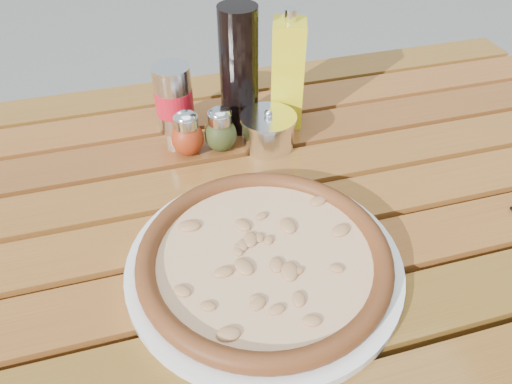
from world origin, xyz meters
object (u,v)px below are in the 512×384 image
object	(u,v)px
soda_can	(174,99)
plate	(264,265)
table	(259,251)
dark_bottle	(239,71)
parmesan_tin	(268,131)
oregano_shaker	(220,130)
olive_oil_cruet	(288,74)
pizza	(264,257)
pepper_shaker	(187,134)

from	to	relation	value
soda_can	plate	bearing A→B (deg)	-81.20
table	dark_bottle	distance (m)	0.31
dark_bottle	parmesan_tin	distance (m)	0.11
plate	oregano_shaker	bearing A→B (deg)	88.76
dark_bottle	soda_can	bearing A→B (deg)	166.61
dark_bottle	olive_oil_cruet	xyz separation A→B (m)	(0.08, -0.01, -0.01)
soda_can	dark_bottle	bearing A→B (deg)	-13.39
oregano_shaker	pizza	bearing A→B (deg)	-91.24
oregano_shaker	dark_bottle	world-z (taller)	dark_bottle
plate	olive_oil_cruet	world-z (taller)	olive_oil_cruet
parmesan_tin	olive_oil_cruet	bearing A→B (deg)	49.99
pizza	dark_bottle	xyz separation A→B (m)	(0.06, 0.34, 0.09)
plate	soda_can	xyz separation A→B (m)	(-0.06, 0.36, 0.05)
plate	soda_can	world-z (taller)	soda_can
table	pizza	bearing A→B (deg)	-102.97
table	olive_oil_cruet	bearing A→B (deg)	63.09
soda_can	parmesan_tin	bearing A→B (deg)	-34.85
dark_bottle	pepper_shaker	bearing A→B (deg)	-151.51
table	pepper_shaker	xyz separation A→B (m)	(-0.07, 0.18, 0.11)
olive_oil_cruet	pizza	bearing A→B (deg)	-113.04
pepper_shaker	oregano_shaker	size ratio (longest dim) A/B	1.00
oregano_shaker	dark_bottle	xyz separation A→B (m)	(0.05, 0.06, 0.07)
pizza	oregano_shaker	xyz separation A→B (m)	(0.01, 0.28, 0.02)
plate	table	bearing A→B (deg)	77.03
oregano_shaker	dark_bottle	distance (m)	0.11
plate	pepper_shaker	xyz separation A→B (m)	(-0.05, 0.28, 0.03)
pepper_shaker	parmesan_tin	bearing A→B (deg)	-6.59
table	soda_can	xyz separation A→B (m)	(-0.08, 0.27, 0.13)
table	oregano_shaker	distance (m)	0.21
soda_can	oregano_shaker	bearing A→B (deg)	-54.59
oregano_shaker	pepper_shaker	bearing A→B (deg)	175.72
table	soda_can	distance (m)	0.31
dark_bottle	parmesan_tin	xyz separation A→B (m)	(0.03, -0.07, -0.08)
pepper_shaker	oregano_shaker	xyz separation A→B (m)	(0.06, -0.00, 0.00)
dark_bottle	olive_oil_cruet	bearing A→B (deg)	-5.95
pizza	soda_can	bearing A→B (deg)	98.80
table	pepper_shaker	world-z (taller)	pepper_shaker
table	plate	size ratio (longest dim) A/B	3.89
plate	dark_bottle	xyz separation A→B (m)	(0.06, 0.34, 0.10)
plate	pepper_shaker	size ratio (longest dim) A/B	4.39
pizza	dark_bottle	world-z (taller)	dark_bottle
plate	soda_can	bearing A→B (deg)	98.80
oregano_shaker	soda_can	distance (m)	0.11
plate	parmesan_tin	world-z (taller)	parmesan_tin
pizza	soda_can	distance (m)	0.37
table	parmesan_tin	size ratio (longest dim) A/B	11.86
olive_oil_cruet	parmesan_tin	xyz separation A→B (m)	(-0.05, -0.06, -0.07)
pizza	parmesan_tin	distance (m)	0.28
pepper_shaker	soda_can	size ratio (longest dim) A/B	0.68
pepper_shaker	table	bearing A→B (deg)	-68.52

